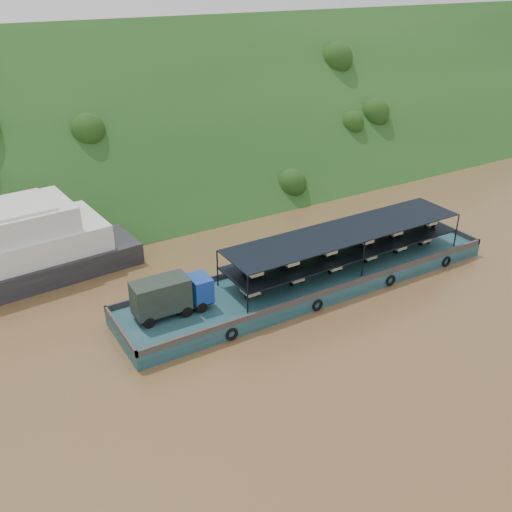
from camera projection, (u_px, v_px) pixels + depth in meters
ground at (294, 297)px, 48.75m from camera, size 160.00×160.00×0.00m
hillside at (142, 177)px, 76.22m from camera, size 140.00×39.60×39.60m
cargo_barge at (304, 278)px, 49.64m from camera, size 35.00×7.18×4.54m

